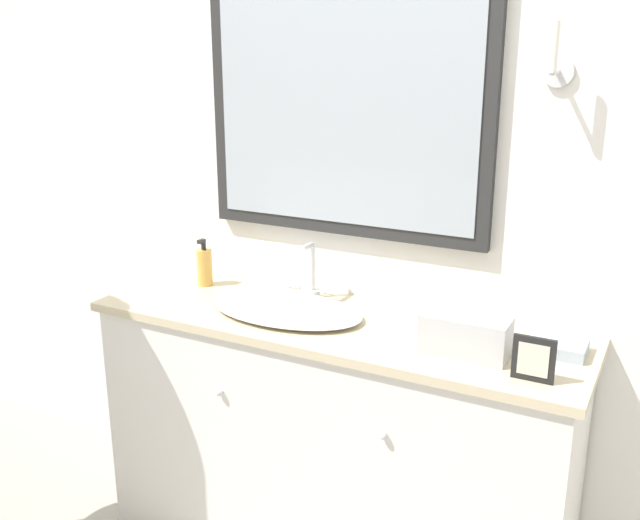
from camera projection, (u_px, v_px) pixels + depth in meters
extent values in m
cube|color=white|center=(370.00, 197.00, 2.51)|extent=(8.00, 0.06, 2.55)
cube|color=#282828|center=(344.00, 113.00, 2.42)|extent=(1.05, 0.04, 0.85)
cube|color=#9EA8B2|center=(341.00, 113.00, 2.40)|extent=(0.96, 0.01, 0.76)
cylinder|color=silver|center=(558.00, 72.00, 2.08)|extent=(0.09, 0.01, 0.09)
cylinder|color=silver|center=(555.00, 72.00, 2.03)|extent=(0.02, 0.10, 0.02)
cylinder|color=white|center=(554.00, 47.00, 1.97)|extent=(0.02, 0.02, 0.14)
cube|color=silver|center=(332.00, 445.00, 2.50)|extent=(1.62, 0.48, 0.88)
cube|color=#C6B793|center=(333.00, 324.00, 2.37)|extent=(1.67, 0.51, 0.03)
sphere|color=silver|center=(219.00, 393.00, 2.35)|extent=(0.02, 0.02, 0.02)
sphere|color=silver|center=(383.00, 436.00, 2.09)|extent=(0.02, 0.02, 0.02)
ellipsoid|color=white|center=(286.00, 309.00, 2.41)|extent=(0.55, 0.33, 0.03)
cylinder|color=silver|center=(312.00, 294.00, 2.57)|extent=(0.06, 0.06, 0.03)
cylinder|color=silver|center=(312.00, 267.00, 2.54)|extent=(0.02, 0.02, 0.17)
cylinder|color=silver|center=(307.00, 247.00, 2.49)|extent=(0.02, 0.07, 0.02)
cylinder|color=white|center=(294.00, 287.00, 2.60)|extent=(0.06, 0.02, 0.02)
cylinder|color=white|center=(331.00, 293.00, 2.53)|extent=(0.05, 0.02, 0.02)
cylinder|color=gold|center=(205.00, 267.00, 2.69)|extent=(0.06, 0.06, 0.14)
cylinder|color=black|center=(203.00, 245.00, 2.67)|extent=(0.02, 0.02, 0.04)
cube|color=black|center=(201.00, 241.00, 2.65)|extent=(0.02, 0.03, 0.01)
cube|color=#BCBCC1|center=(465.00, 335.00, 2.09)|extent=(0.26, 0.12, 0.12)
cube|color=black|center=(460.00, 342.00, 2.04)|extent=(0.18, 0.01, 0.08)
cube|color=black|center=(534.00, 359.00, 1.92)|extent=(0.11, 0.01, 0.13)
cube|color=beige|center=(533.00, 360.00, 1.91)|extent=(0.08, 0.00, 0.09)
cube|color=#A8B7C6|center=(558.00, 347.00, 2.11)|extent=(0.16, 0.13, 0.04)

